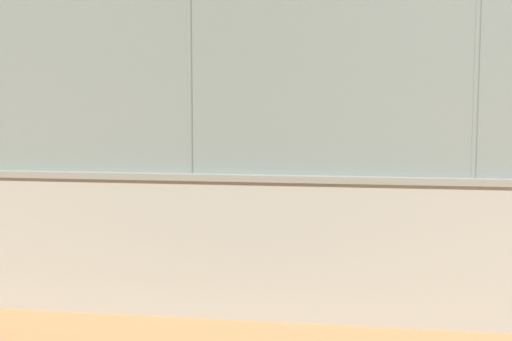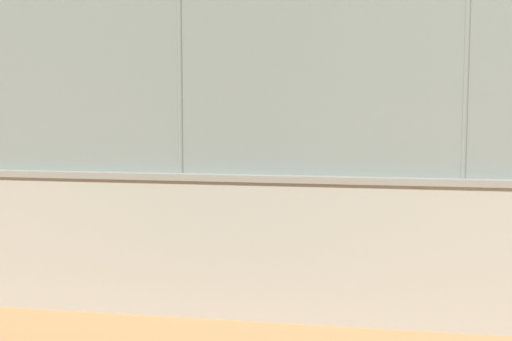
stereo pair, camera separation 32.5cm
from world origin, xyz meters
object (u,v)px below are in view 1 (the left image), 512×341
Objects in this scene: player_baseline_waiting at (296,159)px; player_at_service_line at (193,179)px; spare_ball_by_wall at (232,275)px; sports_ball at (247,200)px.

player_baseline_waiting is 4.86m from player_at_service_line.
spare_ball_by_wall is (0.12, 9.53, -0.94)m from player_baseline_waiting.
sports_ball is (-0.78, -2.63, -0.83)m from player_at_service_line.
spare_ball_by_wall is (-1.00, 7.69, -0.00)m from sports_ball.
player_at_service_line is at bearing -70.61° from spare_ball_by_wall.
player_at_service_line is at bearing 73.45° from sports_ball.
player_baseline_waiting is 1.11× the size of player_at_service_line.
player_baseline_waiting reaches higher than sports_ball.
player_at_service_line is 10.41× the size of spare_ball_by_wall.
player_baseline_waiting is 11.50× the size of sports_ball.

